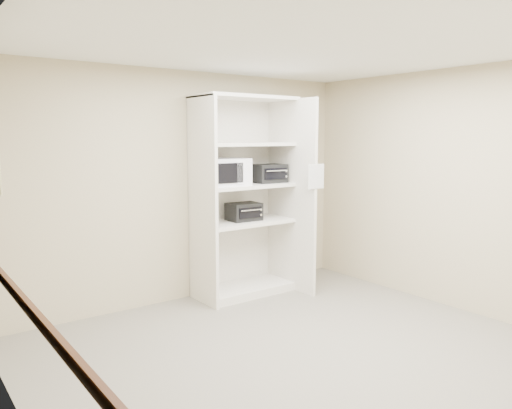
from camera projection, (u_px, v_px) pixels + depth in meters
floor at (297, 353)px, 4.52m from camera, size 4.50×4.00×0.01m
ceiling at (301, 45)px, 4.15m from camera, size 4.50×4.00×0.01m
wall_back at (187, 187)px, 5.93m from camera, size 4.50×0.02×2.70m
wall_left at (19, 236)px, 3.01m from camera, size 0.02×4.00×2.70m
wall_right at (448, 189)px, 5.66m from camera, size 0.02×4.00×2.70m
shelving_unit at (248, 203)px, 6.11m from camera, size 1.24×0.92×2.42m
microwave at (224, 172)px, 5.86m from camera, size 0.55×0.43×0.32m
toaster_oven_upper at (269, 173)px, 6.23m from camera, size 0.41×0.32×0.23m
toaster_oven_lower at (244, 212)px, 6.12m from camera, size 0.40×0.31×0.21m
paper_sign at (316, 176)px, 5.89m from camera, size 0.22×0.02×0.29m
chair_rail at (28, 307)px, 3.08m from camera, size 0.04×3.98×0.08m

